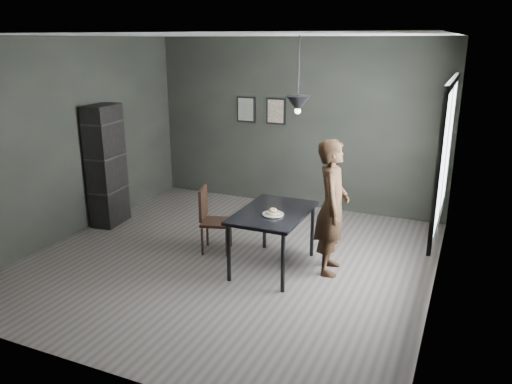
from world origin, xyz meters
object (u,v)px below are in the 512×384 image
at_px(shelf_unit, 106,166).
at_px(pendant_lamp, 298,104).
at_px(cafe_table, 273,217).
at_px(woman, 332,207).
at_px(wood_chair, 210,215).
at_px(white_plate, 273,215).

distance_m(shelf_unit, pendant_lamp, 3.39).
distance_m(cafe_table, woman, 0.72).
bearing_deg(shelf_unit, wood_chair, -16.85).
bearing_deg(shelf_unit, pendant_lamp, -14.36).
bearing_deg(woman, white_plate, 107.75).
relative_size(white_plate, woman, 0.14).
bearing_deg(white_plate, cafe_table, 111.16).
distance_m(woman, pendant_lamp, 1.30).
height_order(white_plate, woman, woman).
distance_m(white_plate, pendant_lamp, 1.33).
bearing_deg(pendant_lamp, white_plate, -130.24).
bearing_deg(white_plate, wood_chair, 163.98).
distance_m(white_plate, woman, 0.72).
bearing_deg(white_plate, pendant_lamp, 49.76).
xyz_separation_m(white_plate, shelf_unit, (-2.97, 0.61, 0.16)).
height_order(woman, pendant_lamp, pendant_lamp).
xyz_separation_m(cafe_table, shelf_unit, (-2.92, 0.48, 0.25)).
bearing_deg(cafe_table, wood_chair, 170.73).
height_order(cafe_table, shelf_unit, shelf_unit).
bearing_deg(wood_chair, woman, -15.41).
bearing_deg(cafe_table, shelf_unit, 170.75).
relative_size(woman, shelf_unit, 0.90).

